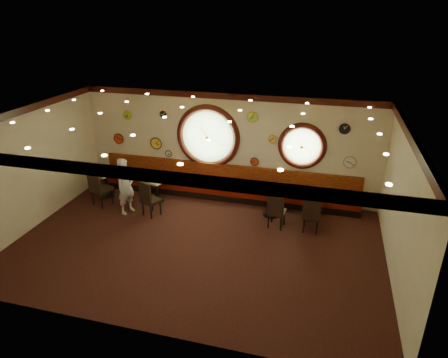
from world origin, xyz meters
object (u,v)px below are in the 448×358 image
condiment_a_salt (102,168)px  condiment_c_bottle (279,185)px  condiment_c_salt (270,186)px  condiment_a_bottle (108,167)px  table_d (311,202)px  condiment_d_pepper (313,192)px  chair_b (148,197)px  condiment_d_salt (309,190)px  condiment_b_salt (155,176)px  chair_d (312,212)px  table_b (156,187)px  chair_a (98,185)px  chair_c (276,208)px  table_a (106,180)px  condiment_b_bottle (160,175)px  condiment_c_pepper (273,188)px  waiter (126,186)px  condiment_b_pepper (157,177)px  condiment_a_pepper (104,169)px  table_c (272,199)px  condiment_d_bottle (315,189)px

condiment_a_salt → condiment_c_bottle: condiment_c_bottle is taller
condiment_c_salt → condiment_a_bottle: 4.97m
table_d → condiment_c_bottle: (-0.92, -0.02, 0.41)m
condiment_d_pepper → condiment_a_bottle: 6.14m
condiment_c_salt → chair_b: bearing=-163.0°
condiment_c_salt → condiment_d_salt: condiment_c_salt is taller
condiment_b_salt → chair_d: bearing=-8.9°
table_b → chair_a: (-1.50, -0.75, 0.23)m
table_b → condiment_c_salt: bearing=0.6°
chair_c → condiment_d_salt: size_ratio=5.78×
table_a → condiment_b_bottle: 1.76m
condiment_a_bottle → condiment_b_bottle: condiment_a_bottle is taller
condiment_b_salt → condiment_c_pepper: (3.55, -0.13, 0.09)m
chair_b → waiter: size_ratio=0.40×
condiment_a_salt → condiment_b_bottle: 1.84m
table_b → condiment_a_bottle: condiment_a_bottle is taller
table_d → condiment_a_bottle: bearing=-178.5°
condiment_b_pepper → condiment_a_bottle: bearing=-179.4°
condiment_d_salt → condiment_a_pepper: bearing=-177.1°
condiment_c_salt → waiter: (-3.93, -0.92, -0.05)m
table_d → condiment_b_pepper: 4.55m
condiment_b_salt → condiment_a_bottle: 1.53m
chair_a → condiment_a_bottle: chair_a is taller
table_c → table_d: size_ratio=1.01×
table_c → condiment_a_bottle: condiment_a_bottle is taller
chair_c → waiter: size_ratio=0.40×
condiment_d_salt → condiment_a_pepper: 6.12m
condiment_c_salt → condiment_c_pepper: condiment_c_salt is taller
table_b → condiment_d_pepper: (4.58, 0.07, 0.35)m
chair_b → condiment_a_salt: chair_b is taller
condiment_b_salt → condiment_a_pepper: bearing=-173.4°
chair_a → condiment_d_bottle: chair_a is taller
condiment_d_pepper → table_c: bearing=-175.7°
table_d → condiment_c_salt: size_ratio=8.04×
condiment_d_pepper → chair_a: bearing=-172.3°
table_d → condiment_c_salt: (-1.16, -0.09, 0.38)m
table_a → chair_c: chair_c is taller
chair_b → waiter: 0.73m
condiment_b_pepper → condiment_c_pepper: (3.48, -0.05, 0.07)m
chair_a → condiment_a_salt: chair_a is taller
condiment_a_pepper → condiment_b_pepper: bearing=3.5°
table_a → condiment_a_pepper: size_ratio=10.84×
condiment_b_salt → chair_b: bearing=-77.8°
condiment_b_bottle → table_c: bearing=-1.7°
condiment_a_salt → table_c: bearing=0.6°
condiment_a_pepper → condiment_a_bottle: (0.09, 0.09, 0.04)m
condiment_b_pepper → condiment_c_bottle: (3.62, 0.12, 0.11)m
table_c → chair_d: (1.12, -0.65, 0.09)m
condiment_a_salt → condiment_d_bottle: bearing=2.7°
table_b → condiment_d_bottle: (4.64, 0.24, 0.39)m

